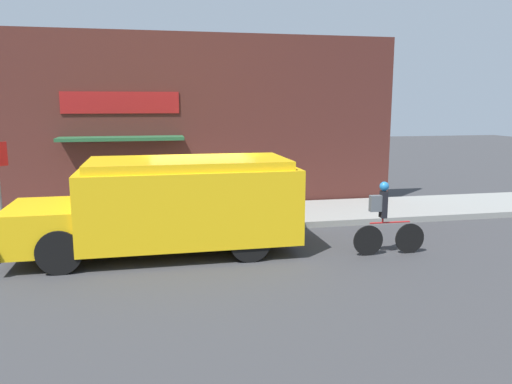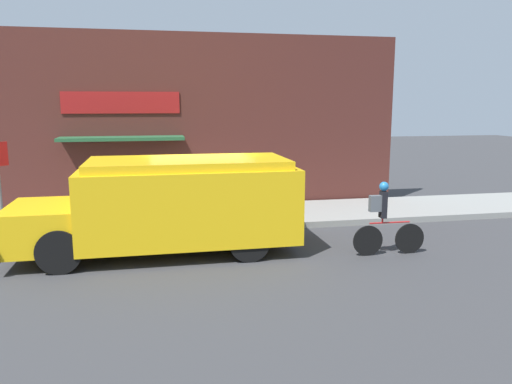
# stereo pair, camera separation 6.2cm
# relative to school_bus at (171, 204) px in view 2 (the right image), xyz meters

# --- Properties ---
(ground_plane) EXTENTS (70.00, 70.00, 0.00)m
(ground_plane) POSITION_rel_school_bus_xyz_m (0.82, 1.53, -1.14)
(ground_plane) COLOR #38383A
(sidewalk) EXTENTS (28.00, 2.96, 0.18)m
(sidewalk) POSITION_rel_school_bus_xyz_m (0.82, 3.01, -1.05)
(sidewalk) COLOR gray
(sidewalk) RESTS_ON ground_plane
(storefront) EXTENTS (13.53, 1.07, 5.53)m
(storefront) POSITION_rel_school_bus_xyz_m (0.75, 4.64, 1.62)
(storefront) COLOR #4C231E
(storefront) RESTS_ON ground_plane
(school_bus) EXTENTS (6.30, 2.76, 2.15)m
(school_bus) POSITION_rel_school_bus_xyz_m (0.00, 0.00, 0.00)
(school_bus) COLOR yellow
(school_bus) RESTS_ON ground_plane
(cyclist) EXTENTS (1.69, 0.21, 1.68)m
(cyclist) POSITION_rel_school_bus_xyz_m (4.69, -1.13, -0.34)
(cyclist) COLOR black
(cyclist) RESTS_ON ground_plane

